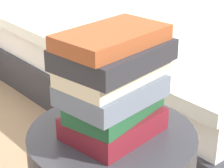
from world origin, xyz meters
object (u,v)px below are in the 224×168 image
(bed, at_px, (160,52))
(book_cream, at_px, (114,72))
(book_charcoal, at_px, (114,55))
(book_forest, at_px, (116,107))
(book_slate, at_px, (112,91))
(book_maroon, at_px, (115,123))
(book_rust, at_px, (113,37))

(bed, height_order, book_cream, book_cream)
(bed, relative_size, book_charcoal, 7.32)
(book_forest, bearing_deg, book_slate, 146.30)
(book_maroon, relative_size, book_cream, 0.86)
(book_forest, relative_size, book_charcoal, 0.89)
(book_maroon, height_order, book_forest, book_forest)
(book_forest, xyz_separation_m, book_slate, (-0.01, 0.00, 0.05))
(bed, xyz_separation_m, book_maroon, (-1.28, -0.88, 0.35))
(bed, relative_size, book_maroon, 8.51)
(book_charcoal, distance_m, book_rust, 0.05)
(book_cream, relative_size, book_charcoal, 1.00)
(book_forest, bearing_deg, book_charcoal, 68.59)
(bed, xyz_separation_m, book_cream, (-1.28, -0.87, 0.49))
(book_slate, bearing_deg, book_forest, -27.69)
(book_rust, bearing_deg, bed, 31.60)
(book_cream, bearing_deg, book_charcoal, -107.41)
(book_maroon, relative_size, book_charcoal, 0.86)
(book_charcoal, bearing_deg, book_slate, -161.04)
(book_maroon, distance_m, book_cream, 0.15)
(book_charcoal, bearing_deg, book_forest, -107.13)
(book_maroon, xyz_separation_m, book_rust, (-0.00, 0.01, 0.24))
(book_cream, height_order, book_rust, book_rust)
(book_maroon, xyz_separation_m, book_slate, (-0.01, -0.00, 0.10))
(book_maroon, bearing_deg, book_charcoal, 60.63)
(bed, bearing_deg, book_maroon, -141.30)
(bed, distance_m, book_maroon, 1.59)
(book_slate, relative_size, book_charcoal, 0.90)
(bed, bearing_deg, book_forest, -141.13)
(book_maroon, distance_m, book_rust, 0.24)
(bed, distance_m, book_charcoal, 1.64)
(book_charcoal, height_order, book_rust, book_rust)
(book_cream, xyz_separation_m, book_charcoal, (-0.00, -0.00, 0.05))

